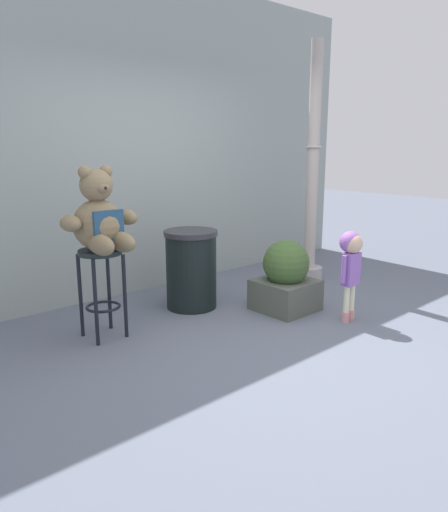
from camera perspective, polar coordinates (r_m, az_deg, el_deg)
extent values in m
plane|color=slate|center=(4.17, 5.64, -9.94)|extent=(24.00, 24.00, 0.00)
cube|color=#939F9B|center=(5.53, -11.24, 13.41)|extent=(6.73, 0.30, 3.37)
cylinder|color=#1D2628|center=(4.17, -14.26, 0.46)|extent=(0.36, 0.36, 0.04)
cylinder|color=black|center=(4.09, -14.74, -5.35)|extent=(0.03, 0.03, 0.72)
cylinder|color=black|center=(4.22, -11.48, -4.64)|extent=(0.03, 0.03, 0.72)
cylinder|color=black|center=(4.33, -16.41, -4.46)|extent=(0.03, 0.03, 0.72)
cylinder|color=black|center=(4.44, -13.28, -3.82)|extent=(0.03, 0.03, 0.72)
torus|color=black|center=(4.30, -13.91, -5.76)|extent=(0.29, 0.29, 0.02)
sphere|color=#827050|center=(4.13, -14.44, 3.55)|extent=(0.42, 0.42, 0.42)
cube|color=navy|center=(3.98, -13.29, 3.42)|extent=(0.26, 0.03, 0.25)
sphere|color=#827050|center=(4.09, -14.69, 7.98)|extent=(0.27, 0.27, 0.27)
ellipsoid|color=#7C644B|center=(3.99, -13.92, 7.69)|extent=(0.11, 0.08, 0.08)
sphere|color=black|center=(3.97, -13.71, 7.70)|extent=(0.03, 0.03, 0.03)
sphere|color=#827050|center=(4.04, -15.95, 9.36)|extent=(0.11, 0.11, 0.11)
sphere|color=#827050|center=(4.13, -13.62, 9.56)|extent=(0.11, 0.11, 0.11)
ellipsoid|color=#827050|center=(3.99, -17.46, 3.64)|extent=(0.15, 0.23, 0.13)
ellipsoid|color=#827050|center=(4.22, -11.24, 4.47)|extent=(0.15, 0.23, 0.13)
ellipsoid|color=#827050|center=(3.94, -14.19, 1.27)|extent=(0.14, 0.35, 0.17)
ellipsoid|color=#827050|center=(4.02, -11.84, 1.64)|extent=(0.14, 0.35, 0.17)
cylinder|color=pink|center=(4.71, 13.99, -6.89)|extent=(0.07, 0.07, 0.10)
cylinder|color=beige|center=(4.66, 14.11, -4.86)|extent=(0.05, 0.05, 0.25)
cylinder|color=pink|center=(4.78, 14.56, -6.64)|extent=(0.07, 0.07, 0.10)
cylinder|color=beige|center=(4.72, 14.68, -4.64)|extent=(0.05, 0.05, 0.25)
cube|color=#8F5FBB|center=(4.61, 14.59, -1.46)|extent=(0.18, 0.10, 0.30)
cylinder|color=#8F5FBB|center=(4.52, 13.80, -1.52)|extent=(0.04, 0.04, 0.26)
cylinder|color=#8F5FBB|center=(4.70, 15.36, -1.05)|extent=(0.04, 0.04, 0.26)
sphere|color=#D8B293|center=(4.56, 14.75, 1.43)|extent=(0.18, 0.18, 0.18)
sphere|color=#935DB1|center=(4.57, 14.52, 1.59)|extent=(0.20, 0.20, 0.20)
cylinder|color=black|center=(4.90, -3.84, -1.84)|extent=(0.50, 0.50, 0.74)
cylinder|color=#2D2D33|center=(4.82, -3.91, 2.69)|extent=(0.53, 0.53, 0.05)
cylinder|color=#A9A2A2|center=(5.97, 9.81, -2.08)|extent=(0.32, 0.32, 0.18)
cylinder|color=#B5AAA2|center=(5.77, 10.34, 11.14)|extent=(0.14, 0.14, 2.55)
torus|color=#ADA89E|center=(5.77, 10.39, 12.41)|extent=(0.19, 0.19, 0.04)
cube|color=#51584D|center=(4.91, 7.15, -4.52)|extent=(0.54, 0.54, 0.30)
sphere|color=#405D2D|center=(4.82, 7.26, -0.84)|extent=(0.46, 0.46, 0.46)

